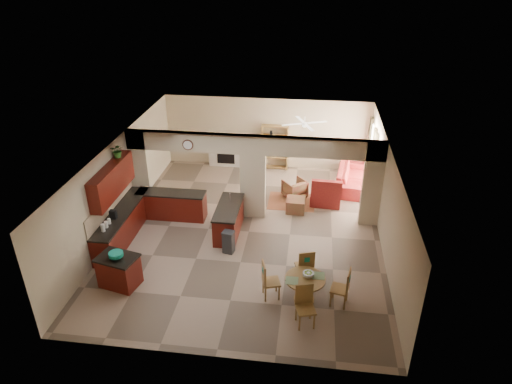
# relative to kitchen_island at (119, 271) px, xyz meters

# --- Properties ---
(floor) EXTENTS (10.00, 10.00, 0.00)m
(floor) POSITION_rel_kitchen_island_xyz_m (2.94, 2.94, -0.43)
(floor) COLOR gray
(floor) RESTS_ON ground
(ceiling) EXTENTS (10.00, 10.00, 0.00)m
(ceiling) POSITION_rel_kitchen_island_xyz_m (2.94, 2.94, 2.37)
(ceiling) COLOR white
(ceiling) RESTS_ON wall_back
(wall_back) EXTENTS (8.00, 0.00, 8.00)m
(wall_back) POSITION_rel_kitchen_island_xyz_m (2.94, 7.94, 0.97)
(wall_back) COLOR tan
(wall_back) RESTS_ON floor
(wall_front) EXTENTS (8.00, 0.00, 8.00)m
(wall_front) POSITION_rel_kitchen_island_xyz_m (2.94, -2.06, 0.97)
(wall_front) COLOR tan
(wall_front) RESTS_ON floor
(wall_left) EXTENTS (0.00, 10.00, 10.00)m
(wall_left) POSITION_rel_kitchen_island_xyz_m (-1.06, 2.94, 0.97)
(wall_left) COLOR tan
(wall_left) RESTS_ON floor
(wall_right) EXTENTS (0.00, 10.00, 10.00)m
(wall_right) POSITION_rel_kitchen_island_xyz_m (6.94, 2.94, 0.97)
(wall_right) COLOR tan
(wall_right) RESTS_ON floor
(partition_left_pier) EXTENTS (0.60, 0.25, 2.80)m
(partition_left_pier) POSITION_rel_kitchen_island_xyz_m (-0.76, 3.94, 0.97)
(partition_left_pier) COLOR tan
(partition_left_pier) RESTS_ON floor
(partition_center_pier) EXTENTS (0.80, 0.25, 2.20)m
(partition_center_pier) POSITION_rel_kitchen_island_xyz_m (2.94, 3.94, 0.67)
(partition_center_pier) COLOR tan
(partition_center_pier) RESTS_ON floor
(partition_right_pier) EXTENTS (0.60, 0.25, 2.80)m
(partition_right_pier) POSITION_rel_kitchen_island_xyz_m (6.64, 3.94, 0.97)
(partition_right_pier) COLOR tan
(partition_right_pier) RESTS_ON floor
(partition_header) EXTENTS (8.00, 0.25, 0.60)m
(partition_header) POSITION_rel_kitchen_island_xyz_m (2.94, 3.94, 2.07)
(partition_header) COLOR tan
(partition_header) RESTS_ON partition_center_pier
(kitchen_counter) EXTENTS (2.52, 3.29, 1.48)m
(kitchen_counter) POSITION_rel_kitchen_island_xyz_m (-0.32, 2.69, 0.03)
(kitchen_counter) COLOR #481108
(kitchen_counter) RESTS_ON floor
(upper_cabinets) EXTENTS (0.35, 2.40, 0.90)m
(upper_cabinets) POSITION_rel_kitchen_island_xyz_m (-0.88, 2.14, 1.49)
(upper_cabinets) COLOR #481108
(upper_cabinets) RESTS_ON wall_left
(peninsula) EXTENTS (0.70, 1.85, 0.91)m
(peninsula) POSITION_rel_kitchen_island_xyz_m (2.34, 2.83, 0.02)
(peninsula) COLOR #481108
(peninsula) RESTS_ON floor
(wall_clock) EXTENTS (0.34, 0.03, 0.34)m
(wall_clock) POSITION_rel_kitchen_island_xyz_m (0.94, 3.79, 2.02)
(wall_clock) COLOR #50271A
(wall_clock) RESTS_ON partition_header
(rug) EXTENTS (1.60, 1.30, 0.01)m
(rug) POSITION_rel_kitchen_island_xyz_m (4.14, 5.04, -0.43)
(rug) COLOR brown
(rug) RESTS_ON floor
(fireplace) EXTENTS (1.60, 0.35, 1.20)m
(fireplace) POSITION_rel_kitchen_island_xyz_m (1.34, 7.78, 0.18)
(fireplace) COLOR beige
(fireplace) RESTS_ON floor
(shelving_unit) EXTENTS (1.00, 0.32, 1.80)m
(shelving_unit) POSITION_rel_kitchen_island_xyz_m (3.29, 7.76, 0.47)
(shelving_unit) COLOR olive
(shelving_unit) RESTS_ON floor
(window_a) EXTENTS (0.02, 0.90, 1.90)m
(window_a) POSITION_rel_kitchen_island_xyz_m (6.91, 5.24, 0.77)
(window_a) COLOR white
(window_a) RESTS_ON wall_right
(window_b) EXTENTS (0.02, 0.90, 1.90)m
(window_b) POSITION_rel_kitchen_island_xyz_m (6.91, 6.94, 0.77)
(window_b) COLOR white
(window_b) RESTS_ON wall_right
(glazed_door) EXTENTS (0.02, 0.70, 2.10)m
(glazed_door) POSITION_rel_kitchen_island_xyz_m (6.91, 6.09, 0.62)
(glazed_door) COLOR white
(glazed_door) RESTS_ON wall_right
(drape_a_left) EXTENTS (0.10, 0.28, 2.30)m
(drape_a_left) POSITION_rel_kitchen_island_xyz_m (6.87, 4.64, 0.77)
(drape_a_left) COLOR #3D2118
(drape_a_left) RESTS_ON wall_right
(drape_a_right) EXTENTS (0.10, 0.28, 2.30)m
(drape_a_right) POSITION_rel_kitchen_island_xyz_m (6.87, 5.84, 0.77)
(drape_a_right) COLOR #3D2118
(drape_a_right) RESTS_ON wall_right
(drape_b_left) EXTENTS (0.10, 0.28, 2.30)m
(drape_b_left) POSITION_rel_kitchen_island_xyz_m (6.87, 6.34, 0.77)
(drape_b_left) COLOR #3D2118
(drape_b_left) RESTS_ON wall_right
(drape_b_right) EXTENTS (0.10, 0.28, 2.30)m
(drape_b_right) POSITION_rel_kitchen_island_xyz_m (6.87, 7.54, 0.77)
(drape_b_right) COLOR #3D2118
(drape_b_right) RESTS_ON wall_right
(ceiling_fan) EXTENTS (1.00, 1.00, 0.10)m
(ceiling_fan) POSITION_rel_kitchen_island_xyz_m (4.44, 5.94, 2.13)
(ceiling_fan) COLOR white
(ceiling_fan) RESTS_ON ceiling
(kitchen_island) EXTENTS (1.14, 0.93, 0.86)m
(kitchen_island) POSITION_rel_kitchen_island_xyz_m (0.00, 0.00, 0.00)
(kitchen_island) COLOR #481108
(kitchen_island) RESTS_ON floor
(teal_bowl) EXTENTS (0.36, 0.36, 0.17)m
(teal_bowl) POSITION_rel_kitchen_island_xyz_m (0.02, -0.05, 0.51)
(teal_bowl) COLOR #138872
(teal_bowl) RESTS_ON kitchen_island
(trash_can) EXTENTS (0.35, 0.32, 0.64)m
(trash_can) POSITION_rel_kitchen_island_xyz_m (2.53, 1.79, -0.12)
(trash_can) COLOR #2B2C2E
(trash_can) RESTS_ON floor
(dining_table) EXTENTS (1.00, 1.00, 0.68)m
(dining_table) POSITION_rel_kitchen_island_xyz_m (4.76, 0.00, 0.03)
(dining_table) COLOR olive
(dining_table) RESTS_ON floor
(fruit_bowl) EXTENTS (0.27, 0.27, 0.14)m
(fruit_bowl) POSITION_rel_kitchen_island_xyz_m (4.83, 0.07, 0.32)
(fruit_bowl) COLOR #82B827
(fruit_bowl) RESTS_ON dining_table
(sofa) EXTENTS (2.55, 1.27, 0.72)m
(sofa) POSITION_rel_kitchen_island_xyz_m (6.24, 6.54, -0.08)
(sofa) COLOR maroon
(sofa) RESTS_ON floor
(chaise) EXTENTS (1.06, 0.89, 0.41)m
(chaise) POSITION_rel_kitchen_island_xyz_m (5.31, 5.09, -0.23)
(chaise) COLOR maroon
(chaise) RESTS_ON floor
(armchair) EXTENTS (1.00, 1.01, 0.66)m
(armchair) POSITION_rel_kitchen_island_xyz_m (4.23, 5.41, -0.10)
(armchair) COLOR maroon
(armchair) RESTS_ON floor
(ottoman) EXTENTS (0.63, 0.63, 0.45)m
(ottoman) POSITION_rel_kitchen_island_xyz_m (4.32, 4.42, -0.21)
(ottoman) COLOR maroon
(ottoman) RESTS_ON floor
(plant) EXTENTS (0.41, 0.36, 0.42)m
(plant) POSITION_rel_kitchen_island_xyz_m (-0.88, 2.78, 2.14)
(plant) COLOR #175115
(plant) RESTS_ON upper_cabinets
(chair_north) EXTENTS (0.53, 0.53, 1.02)m
(chair_north) POSITION_rel_kitchen_island_xyz_m (4.74, 0.69, 0.12)
(chair_north) COLOR olive
(chair_north) RESTS_ON floor
(chair_east) EXTENTS (0.50, 0.50, 1.02)m
(chair_east) POSITION_rel_kitchen_island_xyz_m (5.69, -0.04, 0.12)
(chair_east) COLOR olive
(chair_east) RESTS_ON floor
(chair_south) EXTENTS (0.52, 0.52, 1.02)m
(chair_south) POSITION_rel_kitchen_island_xyz_m (4.78, -0.76, 0.12)
(chair_south) COLOR olive
(chair_south) RESTS_ON floor
(chair_west) EXTENTS (0.52, 0.52, 1.02)m
(chair_west) POSITION_rel_kitchen_island_xyz_m (3.85, 0.01, 0.12)
(chair_west) COLOR olive
(chair_west) RESTS_ON floor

